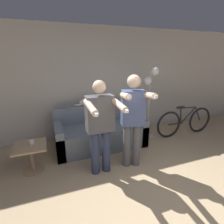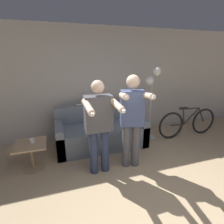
% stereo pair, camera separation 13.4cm
% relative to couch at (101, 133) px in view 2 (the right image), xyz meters
% --- Properties ---
extents(wall_back, '(10.00, 0.05, 2.60)m').
position_rel_couch_xyz_m(wall_back, '(0.28, 0.66, 1.01)').
color(wall_back, '#B7B2A8').
rests_on(wall_back, ground_plane).
extents(couch, '(1.93, 0.90, 0.86)m').
position_rel_couch_xyz_m(couch, '(0.00, 0.00, 0.00)').
color(couch, slate).
rests_on(couch, ground_plane).
extents(person_left, '(0.51, 0.67, 1.59)m').
position_rel_couch_xyz_m(person_left, '(-0.27, -0.97, 0.63)').
color(person_left, '#2D3856').
rests_on(person_left, ground_plane).
extents(person_right, '(0.57, 0.74, 1.65)m').
position_rel_couch_xyz_m(person_right, '(0.31, -0.97, 0.66)').
color(person_right, '#56565B').
rests_on(person_right, ground_plane).
extents(cat, '(0.49, 0.12, 0.18)m').
position_rel_couch_xyz_m(cat, '(-0.18, 0.34, 0.65)').
color(cat, silver).
rests_on(cat, couch).
extents(floor_lamp, '(0.38, 0.33, 1.70)m').
position_rel_couch_xyz_m(floor_lamp, '(1.23, -0.01, 0.98)').
color(floor_lamp, '#B2B2B7').
rests_on(floor_lamp, ground_plane).
extents(side_table, '(0.52, 0.52, 0.49)m').
position_rel_couch_xyz_m(side_table, '(-1.38, -0.50, 0.07)').
color(side_table, '#A38460').
rests_on(side_table, ground_plane).
extents(cup, '(0.08, 0.08, 0.08)m').
position_rel_couch_xyz_m(cup, '(-1.35, -0.47, 0.24)').
color(cup, white).
rests_on(cup, side_table).
extents(bicycle, '(1.65, 0.07, 0.76)m').
position_rel_couch_xyz_m(bicycle, '(2.18, -0.22, 0.07)').
color(bicycle, black).
rests_on(bicycle, ground_plane).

